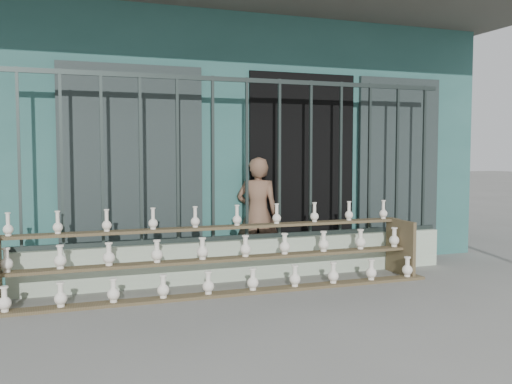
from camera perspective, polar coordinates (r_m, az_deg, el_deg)
name	(u,v)px	position (r m, az deg, el deg)	size (l,w,h in m)	color
ground	(293,308)	(5.34, 3.73, -11.48)	(60.00, 60.00, 0.00)	slate
workshop_building	(187,140)	(9.18, -6.88, 5.19)	(7.40, 6.60, 3.21)	#2B5C57
parapet_wall	(247,259)	(6.47, -0.91, -6.68)	(5.00, 0.20, 0.45)	#B4C8AB
security_fence	(247,159)	(6.36, -0.92, 3.31)	(5.00, 0.04, 1.80)	#283330
shelf_rack	(224,256)	(5.94, -3.21, -6.36)	(4.50, 0.68, 0.85)	brown
elderly_woman	(258,214)	(6.83, 0.15, -2.23)	(0.50, 0.33, 1.37)	brown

